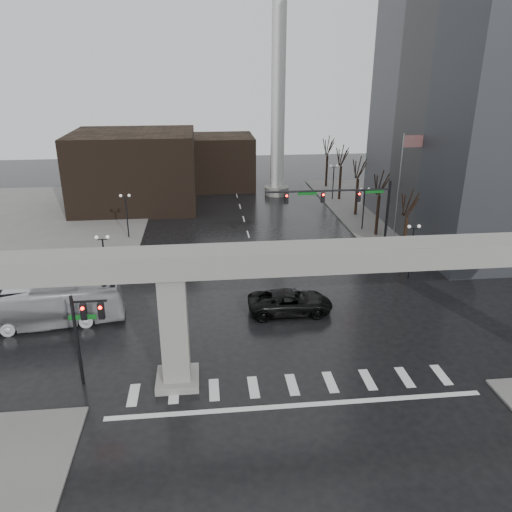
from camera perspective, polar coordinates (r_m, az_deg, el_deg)
The scene contains 23 objects.
ground at distance 32.57m, azimuth 3.84°, elevation -13.44°, with size 160.00×160.00×0.00m, color black.
sidewalk_ne at distance 72.01m, azimuth 19.61°, elevation 5.17°, with size 28.00×36.00×0.15m, color slate.
sidewalk_nw at distance 68.31m, azimuth -23.90°, elevation 3.74°, with size 28.00×36.00×0.15m, color slate.
elevated_guideway at distance 29.46m, azimuth 6.59°, elevation -2.15°, with size 48.00×2.60×8.70m.
building_far_left at distance 70.23m, azimuth -13.65°, elevation 9.57°, with size 16.00×14.00×10.00m, color black.
building_far_mid at distance 79.72m, azimuth -4.02°, elevation 10.72°, with size 10.00×10.00×8.00m, color black.
smokestack at distance 73.34m, azimuth 2.54°, elevation 17.20°, with size 3.60×3.60×30.00m.
signal_mast_arm at distance 48.92m, azimuth 10.69°, elevation 5.86°, with size 12.12×0.43×8.00m.
signal_left_pole at distance 31.32m, azimuth -19.00°, elevation -7.47°, with size 2.30×0.30×6.00m.
flagpole_assembly at distance 53.55m, azimuth 16.39°, elevation 8.57°, with size 2.06×0.12×12.00m.
lamp_right_0 at distance 46.85m, azimuth 17.43°, elevation 1.52°, with size 1.22×0.32×5.11m.
lamp_right_1 at distance 59.33m, azimuth 12.25°, elevation 6.08°, with size 1.22×0.32×5.11m.
lamp_right_2 at distance 72.37m, azimuth 8.85°, elevation 9.01°, with size 1.22×0.32×5.11m.
lamp_left_0 at distance 43.87m, azimuth -16.98°, elevation 0.24°, with size 1.22×0.32×5.11m.
lamp_left_1 at distance 57.01m, azimuth -14.62°, elevation 5.26°, with size 1.22×0.32×5.11m.
lamp_left_2 at distance 70.48m, azimuth -13.13°, elevation 8.38°, with size 1.22×0.32×5.11m.
tree_right_0 at distance 50.94m, azimuth 16.69°, elevation 2.35°, with size 1.09×1.58×7.50m.
tree_right_1 at distance 58.02m, azimuth 13.76°, elevation 4.98°, with size 1.09×1.61×7.67m.
tree_right_2 at distance 65.32m, azimuth 11.47°, elevation 7.01°, with size 1.10×1.63×7.85m.
tree_right_3 at distance 72.76m, azimuth 9.62°, elevation 8.63°, with size 1.11×1.66×8.02m.
tree_right_4 at distance 80.31m, azimuth 8.11°, elevation 9.94°, with size 1.12×1.69×8.19m.
pickup_truck at distance 39.46m, azimuth 3.94°, elevation -5.27°, with size 3.06×6.64×1.85m, color black.
city_bus at distance 40.56m, azimuth -23.30°, elevation -5.19°, with size 2.76×11.79×3.28m, color #B4B3B8.
Camera 1 is at (-5.00, -26.33, 18.51)m, focal length 35.00 mm.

